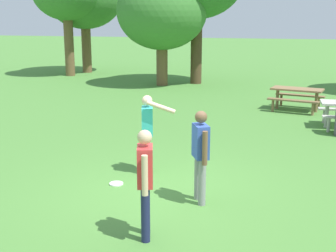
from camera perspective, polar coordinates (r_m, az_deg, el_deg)
ground_plane at (r=8.60m, az=-0.93°, el=-8.18°), size 120.00×120.00×0.00m
person_thrower at (r=6.59m, az=-2.87°, el=-6.40°), size 0.32×0.59×1.64m
person_catcher at (r=9.31m, az=-2.51°, el=-0.27°), size 0.78×0.59×1.64m
person_bystander at (r=7.85m, az=4.08°, el=-3.10°), size 0.37×0.56×1.64m
frisbee at (r=9.00m, az=-6.49°, el=-7.18°), size 0.27×0.27×0.03m
picnic_table_far at (r=16.33m, az=15.81°, el=3.83°), size 1.97×1.76×0.77m
tree_far_right at (r=21.40m, az=-0.78°, el=14.12°), size 4.13×4.13×5.16m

